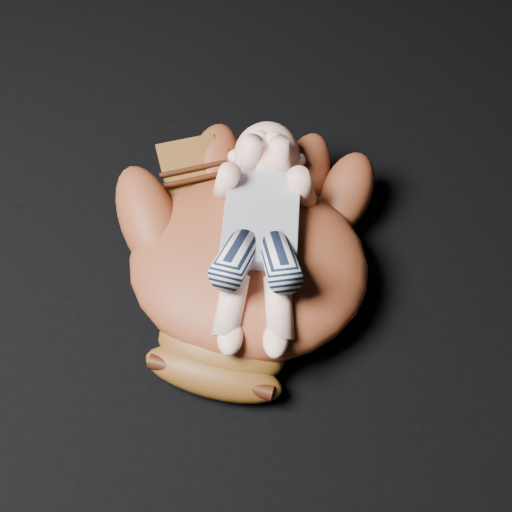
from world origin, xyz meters
name	(u,v)px	position (x,y,z in m)	size (l,w,h in m)	color
baseball_glove	(248,256)	(-0.19, 0.18, 0.07)	(0.42, 0.48, 0.15)	maroon
newborn_baby	(260,233)	(-0.17, 0.19, 0.13)	(0.17, 0.36, 0.15)	#F6B69E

